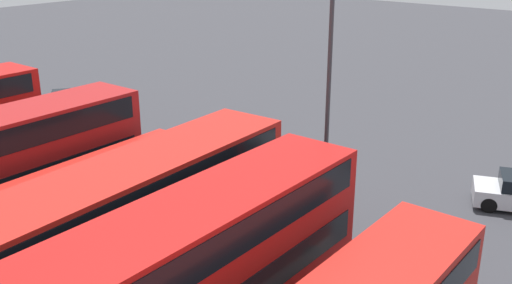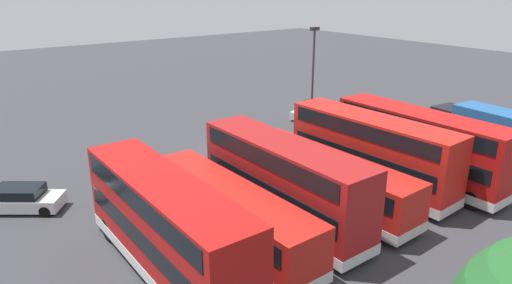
{
  "view_description": "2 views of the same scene",
  "coord_description": "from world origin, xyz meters",
  "views": [
    {
      "loc": [
        -16.25,
        20.56,
        10.8
      ],
      "look_at": [
        -0.82,
        1.28,
        1.91
      ],
      "focal_mm": 41.11,
      "sensor_mm": 36.0,
      "label": 1
    },
    {
      "loc": [
        17.98,
        27.59,
        12.36
      ],
      "look_at": [
        -0.79,
        2.32,
        1.32
      ],
      "focal_mm": 32.31,
      "sensor_mm": 36.0,
      "label": 2
    }
  ],
  "objects": [
    {
      "name": "bus_double_decker_second",
      "position": [
        -7.02,
        11.48,
        2.45
      ],
      "size": [
        2.67,
        11.74,
        4.55
      ],
      "color": "#B71411",
      "rests_on": "ground"
    },
    {
      "name": "bus_double_decker_third",
      "position": [
        -3.7,
        10.37,
        2.45
      ],
      "size": [
        3.12,
        11.38,
        4.55
      ],
      "color": "red",
      "rests_on": "ground"
    },
    {
      "name": "box_truck_blue",
      "position": [
        -16.46,
        10.66,
        1.71
      ],
      "size": [
        2.98,
        7.65,
        3.2
      ],
      "color": "#235999",
      "rests_on": "ground"
    },
    {
      "name": "car_small_green",
      "position": [
        14.6,
        0.79,
        0.7
      ],
      "size": [
        4.51,
        4.02,
        1.43
      ],
      "color": "silver",
      "rests_on": "ground"
    },
    {
      "name": "lamp_post_tall",
      "position": [
        -5.53,
        3.0,
        5.32
      ],
      "size": [
        0.7,
        0.3,
        9.24
      ],
      "color": "#38383D",
      "rests_on": "ground"
    },
    {
      "name": "bus_double_decker_fifth",
      "position": [
        3.63,
        10.65,
        2.45
      ],
      "size": [
        2.69,
        11.13,
        4.55
      ],
      "color": "#A51919",
      "rests_on": "ground"
    },
    {
      "name": "waste_bin_yellow",
      "position": [
        4.5,
        2.16,
        0.47
      ],
      "size": [
        0.6,
        0.6,
        0.95
      ],
      "primitive_type": "cylinder",
      "color": "#197F33",
      "rests_on": "ground"
    },
    {
      "name": "bus_single_deck_near_end",
      "position": [
        -10.82,
        10.59,
        1.62
      ],
      "size": [
        2.62,
        11.4,
        2.95
      ],
      "color": "red",
      "rests_on": "ground"
    },
    {
      "name": "bus_single_deck_fourth",
      "position": [
        0.15,
        10.49,
        1.62
      ],
      "size": [
        2.97,
        11.69,
        2.95
      ],
      "color": "red",
      "rests_on": "ground"
    },
    {
      "name": "bus_double_decker_seventh",
      "position": [
        10.67,
        11.21,
        2.45
      ],
      "size": [
        2.65,
        11.69,
        4.55
      ],
      "color": "#B71411",
      "rests_on": "ground"
    },
    {
      "name": "ground_plane",
      "position": [
        0.0,
        0.0,
        0.0
      ],
      "size": [
        140.0,
        140.0,
        0.0
      ],
      "primitive_type": "plane",
      "color": "#38383D"
    },
    {
      "name": "car_hatchback_silver",
      "position": [
        -11.22,
        -3.43,
        0.7
      ],
      "size": [
        4.31,
        3.12,
        1.43
      ],
      "color": "silver",
      "rests_on": "ground"
    },
    {
      "name": "bus_single_deck_sixth",
      "position": [
        7.02,
        10.56,
        1.62
      ],
      "size": [
        2.86,
        11.75,
        2.95
      ],
      "color": "red",
      "rests_on": "ground"
    }
  ]
}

